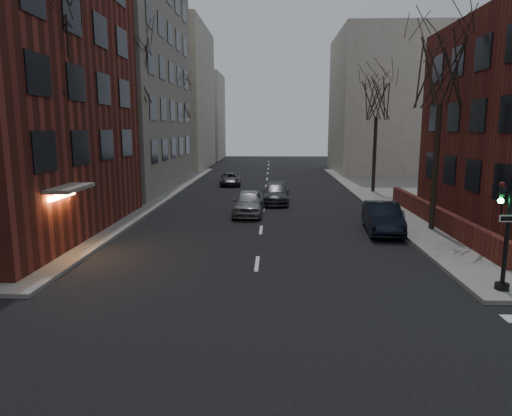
{
  "coord_description": "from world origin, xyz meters",
  "views": [
    {
      "loc": [
        0.6,
        -5.28,
        5.29
      ],
      "look_at": [
        -0.09,
        13.29,
        2.0
      ],
      "focal_mm": 32.0,
      "sensor_mm": 36.0,
      "label": 1
    }
  ],
  "objects": [
    {
      "name": "tree_left_a",
      "position": [
        -8.8,
        14.0,
        8.47
      ],
      "size": [
        4.18,
        4.18,
        10.26
      ],
      "color": "#2D231C",
      "rests_on": "sidewalk_far_left"
    },
    {
      "name": "sandwich_board",
      "position": [
        7.3,
        18.7,
        0.59
      ],
      "size": [
        0.55,
        0.65,
        0.88
      ],
      "primitive_type": "cube",
      "rotation": [
        0.0,
        0.0,
        0.32
      ],
      "color": "white",
      "rests_on": "sidewalk_far_right"
    },
    {
      "name": "car_lane_gray",
      "position": [
        0.8,
        26.63,
        0.68
      ],
      "size": [
        2.05,
        4.77,
        1.37
      ],
      "primitive_type": "imported",
      "rotation": [
        0.0,
        0.0,
        -0.03
      ],
      "color": "#38383D",
      "rests_on": "ground"
    },
    {
      "name": "building_distant_la",
      "position": [
        -15.0,
        55.0,
        9.0
      ],
      "size": [
        14.0,
        16.0,
        18.0
      ],
      "primitive_type": "cube",
      "color": "beige",
      "rests_on": "ground"
    },
    {
      "name": "tree_left_b",
      "position": [
        -8.8,
        26.0,
        8.91
      ],
      "size": [
        4.4,
        4.4,
        10.8
      ],
      "color": "#2D231C",
      "rests_on": "sidewalk_far_left"
    },
    {
      "name": "building_left_tan",
      "position": [
        -17.0,
        34.0,
        14.0
      ],
      "size": [
        18.0,
        18.0,
        28.0
      ],
      "primitive_type": "cube",
      "color": "gray",
      "rests_on": "ground"
    },
    {
      "name": "car_lane_silver",
      "position": [
        -0.87,
        22.18,
        0.75
      ],
      "size": [
        1.89,
        4.47,
        1.51
      ],
      "primitive_type": "imported",
      "rotation": [
        0.0,
        0.0,
        -0.02
      ],
      "color": "gray",
      "rests_on": "ground"
    },
    {
      "name": "tree_right_a",
      "position": [
        8.8,
        18.0,
        8.03
      ],
      "size": [
        3.96,
        3.96,
        9.72
      ],
      "color": "#2D231C",
      "rests_on": "sidewalk_far_right"
    },
    {
      "name": "building_distant_ra",
      "position": [
        15.0,
        50.0,
        8.0
      ],
      "size": [
        14.0,
        14.0,
        16.0
      ],
      "primitive_type": "cube",
      "color": "beige",
      "rests_on": "ground"
    },
    {
      "name": "car_lane_far",
      "position": [
        -3.34,
        36.71,
        0.56
      ],
      "size": [
        2.2,
        4.19,
        1.13
      ],
      "primitive_type": "imported",
      "rotation": [
        0.0,
        0.0,
        0.09
      ],
      "color": "#3E3D42",
      "rests_on": "ground"
    },
    {
      "name": "streetlamp_near",
      "position": [
        -8.2,
        22.0,
        4.24
      ],
      "size": [
        0.36,
        0.36,
        6.28
      ],
      "color": "black",
      "rests_on": "sidewalk_far_left"
    },
    {
      "name": "parked_sedan",
      "position": [
        6.2,
        17.69,
        0.76
      ],
      "size": [
        1.98,
        4.74,
        1.52
      ],
      "primitive_type": "imported",
      "rotation": [
        0.0,
        0.0,
        -0.08
      ],
      "color": "black",
      "rests_on": "ground"
    },
    {
      "name": "building_distant_lb",
      "position": [
        -13.0,
        72.0,
        7.0
      ],
      "size": [
        10.0,
        12.0,
        14.0
      ],
      "primitive_type": "cube",
      "color": "beige",
      "rests_on": "ground"
    },
    {
      "name": "traffic_signal",
      "position": [
        7.94,
        8.99,
        1.91
      ],
      "size": [
        0.76,
        0.44,
        4.0
      ],
      "color": "black",
      "rests_on": "sidewalk_far_right"
    },
    {
      "name": "tree_left_c",
      "position": [
        -8.8,
        40.0,
        8.03
      ],
      "size": [
        3.96,
        3.96,
        9.72
      ],
      "color": "#2D231C",
      "rests_on": "sidewalk_far_left"
    },
    {
      "name": "low_wall_right",
      "position": [
        9.3,
        19.0,
        0.65
      ],
      "size": [
        0.35,
        16.0,
        1.0
      ],
      "primitive_type": "cube",
      "color": "maroon",
      "rests_on": "sidewalk_far_right"
    },
    {
      "name": "tree_right_b",
      "position": [
        8.8,
        32.0,
        7.59
      ],
      "size": [
        3.74,
        3.74,
        9.18
      ],
      "color": "#2D231C",
      "rests_on": "sidewalk_far_right"
    },
    {
      "name": "streetlamp_far",
      "position": [
        -8.2,
        42.0,
        4.24
      ],
      "size": [
        0.36,
        0.36,
        6.28
      ],
      "color": "black",
      "rests_on": "sidewalk_far_left"
    }
  ]
}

